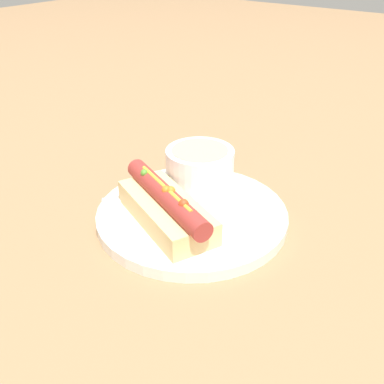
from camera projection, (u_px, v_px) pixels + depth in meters
ground_plane at (192, 220)px, 0.63m from camera, size 4.00×4.00×0.00m
dinner_plate at (192, 215)px, 0.62m from camera, size 0.26×0.26×0.02m
hot_dog at (166, 207)px, 0.58m from camera, size 0.18×0.13×0.06m
soup_bowl at (200, 166)px, 0.66m from camera, size 0.10×0.10×0.06m
spoon at (177, 198)px, 0.64m from camera, size 0.12×0.11×0.01m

